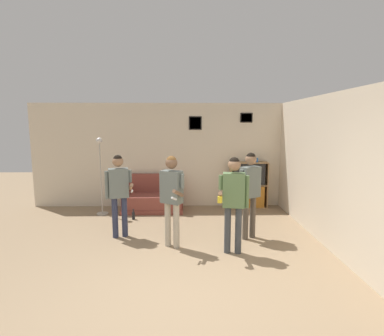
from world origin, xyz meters
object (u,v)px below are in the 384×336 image
object	(u,v)px
bookshelf	(248,185)
person_watcher_holding_cup	(234,195)
couch	(153,199)
bottle_on_floor	(133,215)
floor_lamp	(101,175)
person_player_foreground_center	(172,192)
drinking_cup	(256,160)
person_spectator_near_bookshelf	(250,187)
person_player_foreground_left	(119,188)

from	to	relation	value
bookshelf	person_watcher_holding_cup	distance (m)	2.93
couch	bottle_on_floor	size ratio (longest dim) A/B	6.12
floor_lamp	person_watcher_holding_cup	world-z (taller)	floor_lamp
couch	bottle_on_floor	xyz separation A→B (m)	(-0.37, -0.75, -0.20)
person_player_foreground_center	person_watcher_holding_cup	world-z (taller)	person_watcher_holding_cup
person_player_foreground_center	drinking_cup	size ratio (longest dim) A/B	15.35
person_player_foreground_center	bottle_on_floor	distance (m)	2.03
person_spectator_near_bookshelf	person_player_foreground_center	bearing A→B (deg)	-165.71
floor_lamp	person_spectator_near_bookshelf	world-z (taller)	floor_lamp
bookshelf	person_player_foreground_left	size ratio (longest dim) A/B	0.75
couch	person_spectator_near_bookshelf	xyz separation A→B (m)	(2.03, -1.93, 0.71)
person_player_foreground_center	person_watcher_holding_cup	distance (m)	1.08
couch	person_player_foreground_left	distance (m)	1.99
couch	person_player_foreground_center	world-z (taller)	person_player_foreground_center
floor_lamp	bottle_on_floor	bearing A→B (deg)	-26.61
floor_lamp	person_spectator_near_bookshelf	size ratio (longest dim) A/B	1.13
person_player_foreground_left	person_player_foreground_center	bearing A→B (deg)	-25.40
bookshelf	person_watcher_holding_cup	xyz separation A→B (m)	(-0.84, -2.78, 0.41)
floor_lamp	person_watcher_holding_cup	distance (m)	3.60
couch	floor_lamp	world-z (taller)	floor_lamp
person_spectator_near_bookshelf	drinking_cup	size ratio (longest dim) A/B	15.48
person_player_foreground_center	drinking_cup	distance (m)	3.25
person_player_foreground_left	bottle_on_floor	distance (m)	1.38
person_player_foreground_left	bottle_on_floor	bearing A→B (deg)	86.35
bookshelf	floor_lamp	world-z (taller)	floor_lamp
couch	person_watcher_holding_cup	bearing A→B (deg)	-57.92
bookshelf	person_watcher_holding_cup	world-z (taller)	person_watcher_holding_cup
couch	drinking_cup	size ratio (longest dim) A/B	14.19
person_watcher_holding_cup	bottle_on_floor	xyz separation A→B (m)	(-1.99, 1.84, -0.91)
couch	person_player_foreground_left	world-z (taller)	person_player_foreground_left
bookshelf	person_player_foreground_center	world-z (taller)	person_player_foreground_center
bookshelf	person_player_foreground_left	xyz separation A→B (m)	(-2.90, -2.01, 0.38)
bookshelf	drinking_cup	xyz separation A→B (m)	(0.19, 0.00, 0.65)
person_watcher_holding_cup	person_player_foreground_left	bearing A→B (deg)	159.47
bookshelf	floor_lamp	bearing A→B (deg)	-171.68
person_player_foreground_left	bottle_on_floor	xyz separation A→B (m)	(0.07, 1.07, -0.88)
couch	bookshelf	world-z (taller)	bookshelf
floor_lamp	person_player_foreground_left	distance (m)	1.66
floor_lamp	couch	bearing A→B (deg)	15.82
person_spectator_near_bookshelf	person_watcher_holding_cup	bearing A→B (deg)	-122.21
person_watcher_holding_cup	person_spectator_near_bookshelf	world-z (taller)	person_spectator_near_bookshelf
couch	person_watcher_holding_cup	size ratio (longest dim) A/B	0.92
person_player_foreground_center	person_spectator_near_bookshelf	bearing A→B (deg)	14.29
floor_lamp	bottle_on_floor	xyz separation A→B (m)	(0.82, -0.41, -0.87)
couch	drinking_cup	bearing A→B (deg)	4.26
bookshelf	floor_lamp	size ratio (longest dim) A/B	0.65
person_player_foreground_left	person_player_foreground_center	distance (m)	1.13
couch	bookshelf	size ratio (longest dim) A/B	1.26
person_player_foreground_left	bottle_on_floor	world-z (taller)	person_player_foreground_left
person_watcher_holding_cup	person_spectator_near_bookshelf	distance (m)	0.77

